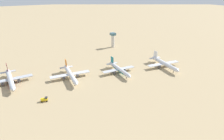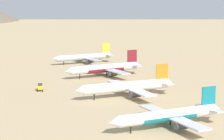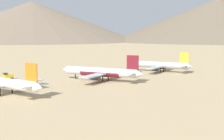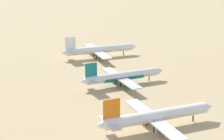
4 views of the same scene
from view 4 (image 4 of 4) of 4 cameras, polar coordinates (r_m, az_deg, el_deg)
The scene contains 4 objects.
ground_plane at distance 144.92m, azimuth 5.99°, elevation -8.88°, with size 1800.00×1800.00×0.00m, color tan.
parked_jet_2 at distance 145.89m, azimuth 6.40°, elevation -6.68°, with size 48.39×39.31×13.96m.
parked_jet_3 at distance 191.33m, azimuth 1.55°, elevation -0.91°, with size 44.69×36.21×12.91m.
parked_jet_4 at distance 241.01m, azimuth -1.94°, elevation 2.95°, with size 48.79×39.72×14.06m.
Camera 4 is at (-69.08, -110.86, 62.77)m, focal length 62.98 mm.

